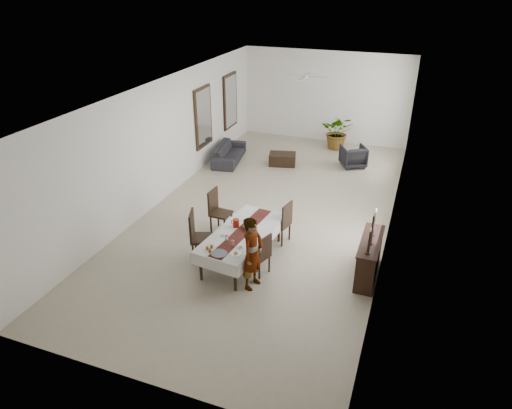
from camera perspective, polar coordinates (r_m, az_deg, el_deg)
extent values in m
cube|color=#B8AE92|center=(11.98, 1.85, -0.75)|extent=(6.00, 12.00, 0.00)
cube|color=white|center=(10.86, 2.11, 14.34)|extent=(6.00, 12.00, 0.02)
cube|color=white|center=(16.88, 8.64, 13.14)|extent=(6.00, 0.02, 3.20)
cube|color=white|center=(6.60, -15.20, -11.41)|extent=(6.00, 0.02, 3.20)
cube|color=white|center=(12.53, -11.27, 7.99)|extent=(0.02, 12.00, 3.20)
cube|color=white|center=(10.83, 17.23, 4.19)|extent=(0.02, 12.00, 3.20)
cube|color=black|center=(9.69, -1.73, -3.61)|extent=(1.15, 2.26, 0.05)
cylinder|color=black|center=(9.31, -6.92, -7.69)|extent=(0.07, 0.07, 0.63)
cylinder|color=black|center=(8.96, -2.62, -9.06)|extent=(0.07, 0.07, 0.63)
cylinder|color=black|center=(10.80, -0.95, -2.17)|extent=(0.07, 0.07, 0.63)
cylinder|color=black|center=(10.50, 2.89, -3.13)|extent=(0.07, 0.07, 0.63)
cube|color=silver|center=(9.67, -1.73, -3.47)|extent=(1.33, 2.44, 0.01)
cube|color=silver|center=(9.97, -4.39, -3.40)|extent=(0.28, 2.31, 0.27)
cube|color=silver|center=(9.53, 1.08, -4.88)|extent=(0.28, 2.31, 0.27)
cube|color=silver|center=(8.91, -5.31, -7.57)|extent=(1.06, 0.13, 0.27)
cube|color=silver|center=(10.64, 1.26, -1.24)|extent=(1.06, 0.13, 0.27)
cube|color=maroon|center=(9.67, -1.73, -3.43)|extent=(0.58, 2.28, 0.00)
cylinder|color=maroon|center=(9.82, -2.52, -2.32)|extent=(0.15, 0.15, 0.18)
torus|color=#99260B|center=(9.86, -2.91, -2.22)|extent=(0.11, 0.03, 0.11)
cylinder|color=white|center=(9.15, -2.90, -4.85)|extent=(0.06, 0.06, 0.15)
cylinder|color=white|center=(9.30, -3.69, -4.29)|extent=(0.06, 0.06, 0.15)
cylinder|color=silver|center=(9.65, -1.37, -2.99)|extent=(0.06, 0.06, 0.15)
cylinder|color=silver|center=(9.14, -1.86, -5.23)|extent=(0.08, 0.08, 0.05)
cylinder|color=silver|center=(9.15, -1.86, -5.34)|extent=(0.14, 0.14, 0.01)
cylinder|color=silver|center=(9.54, -4.07, -3.78)|extent=(0.08, 0.08, 0.05)
cylinder|color=white|center=(9.55, -4.07, -3.89)|extent=(0.14, 0.14, 0.01)
cylinder|color=white|center=(8.94, -2.54, -6.21)|extent=(0.22, 0.22, 0.01)
sphere|color=#DDB46C|center=(8.93, -2.55, -6.07)|extent=(0.08, 0.08, 0.08)
cylinder|color=white|center=(9.29, -5.20, -4.90)|extent=(0.22, 0.22, 0.01)
cylinder|color=silver|center=(10.17, -1.83, -1.76)|extent=(0.22, 0.22, 0.01)
cylinder|color=#39383D|center=(8.97, -4.64, -6.13)|extent=(0.32, 0.32, 0.02)
cylinder|color=brown|center=(9.03, -5.81, -5.76)|extent=(0.06, 0.06, 0.07)
cylinder|color=brown|center=(9.11, -6.11, -5.45)|extent=(0.06, 0.06, 0.07)
cylinder|color=brown|center=(9.16, -5.57, -5.25)|extent=(0.06, 0.06, 0.07)
cylinder|color=brown|center=(9.80, -0.87, -2.68)|extent=(0.27, 0.27, 0.09)
sphere|color=maroon|center=(9.77, -0.68, -2.32)|extent=(0.08, 0.08, 0.08)
sphere|color=#598527|center=(9.80, -0.99, -2.22)|extent=(0.07, 0.07, 0.07)
sphere|color=gold|center=(9.73, -1.00, -2.45)|extent=(0.08, 0.08, 0.08)
cube|color=black|center=(9.40, 0.30, -6.41)|extent=(0.50, 0.50, 0.04)
cylinder|color=black|center=(9.34, 0.42, -8.28)|extent=(0.05, 0.05, 0.39)
cylinder|color=black|center=(9.54, 1.66, -7.43)|extent=(0.05, 0.05, 0.39)
cylinder|color=black|center=(9.51, -1.08, -7.56)|extent=(0.05, 0.05, 0.39)
cylinder|color=black|center=(9.71, 0.17, -6.74)|extent=(0.05, 0.05, 0.39)
cube|color=black|center=(9.16, 1.16, -5.41)|extent=(0.17, 0.38, 0.50)
cube|color=black|center=(10.46, 2.94, -2.43)|extent=(0.51, 0.51, 0.05)
cylinder|color=black|center=(10.37, 3.26, -4.24)|extent=(0.05, 0.05, 0.43)
cylinder|color=black|center=(10.64, 4.21, -3.40)|extent=(0.05, 0.05, 0.43)
cylinder|color=black|center=(10.52, 1.60, -3.70)|extent=(0.05, 0.05, 0.43)
cylinder|color=black|center=(10.78, 2.57, -2.89)|extent=(0.05, 0.05, 0.43)
cube|color=black|center=(10.23, 3.92, -1.30)|extent=(0.13, 0.43, 0.55)
cube|color=black|center=(9.86, -6.66, -4.24)|extent=(0.61, 0.61, 0.05)
cylinder|color=black|center=(10.19, -7.54, -4.92)|extent=(0.06, 0.06, 0.48)
cylinder|color=black|center=(9.86, -7.85, -6.14)|extent=(0.06, 0.06, 0.48)
cylinder|color=black|center=(10.14, -5.34, -4.96)|extent=(0.06, 0.06, 0.48)
cylinder|color=black|center=(9.81, -5.57, -6.19)|extent=(0.06, 0.06, 0.48)
cube|color=black|center=(9.72, -8.04, -2.57)|extent=(0.20, 0.47, 0.61)
cube|color=black|center=(10.86, -4.40, -1.15)|extent=(0.48, 0.48, 0.05)
cylinder|color=black|center=(11.20, -4.74, -1.67)|extent=(0.05, 0.05, 0.44)
cylinder|color=black|center=(10.92, -5.65, -2.52)|extent=(0.05, 0.05, 0.44)
cylinder|color=black|center=(11.05, -3.06, -2.05)|extent=(0.05, 0.05, 0.44)
cylinder|color=black|center=(10.77, -3.94, -2.92)|extent=(0.05, 0.05, 0.44)
cube|color=black|center=(10.81, -5.41, 0.49)|extent=(0.07, 0.45, 0.57)
imported|color=gray|center=(8.83, -0.44, -6.12)|extent=(0.47, 0.62, 1.53)
cube|color=black|center=(9.58, 13.92, -6.61)|extent=(0.36, 1.37, 0.82)
cube|color=black|center=(9.36, 14.21, -4.45)|extent=(0.40, 1.42, 0.03)
cylinder|color=black|center=(8.92, 13.80, -5.90)|extent=(0.09, 0.09, 0.03)
cylinder|color=black|center=(8.79, 13.97, -4.58)|extent=(0.05, 0.05, 0.46)
cylinder|color=white|center=(8.66, 14.17, -3.09)|extent=(0.03, 0.03, 0.07)
cylinder|color=black|center=(9.23, 14.11, -4.72)|extent=(0.09, 0.09, 0.03)
cylinder|color=black|center=(9.07, 14.33, -3.06)|extent=(0.05, 0.05, 0.59)
cylinder|color=beige|center=(8.91, 14.57, -1.21)|extent=(0.03, 0.03, 0.07)
cylinder|color=black|center=(9.54, 14.41, -3.63)|extent=(0.09, 0.09, 0.03)
cylinder|color=black|center=(9.41, 14.59, -2.24)|extent=(0.05, 0.05, 0.50)
cylinder|color=silver|center=(9.28, 14.79, -0.70)|extent=(0.03, 0.03, 0.07)
imported|color=#2B292E|center=(15.10, -3.38, 6.46)|extent=(1.04, 1.99, 0.55)
imported|color=#252328|center=(14.95, 12.06, 5.92)|extent=(1.00, 1.00, 0.68)
cube|color=black|center=(14.83, 3.31, 5.69)|extent=(0.95, 0.75, 0.38)
imported|color=#274F1F|center=(16.35, 10.21, 8.92)|extent=(1.13, 0.99, 1.21)
cube|color=black|center=(14.34, -6.62, 10.77)|extent=(0.06, 1.05, 1.85)
cube|color=silver|center=(14.33, -6.50, 10.76)|extent=(0.01, 0.90, 1.70)
cube|color=black|center=(16.17, -3.26, 12.79)|extent=(0.06, 1.05, 1.85)
cube|color=silver|center=(16.16, -3.14, 12.78)|extent=(0.01, 0.90, 1.70)
cylinder|color=silver|center=(13.70, 6.24, 16.48)|extent=(0.04, 0.04, 0.20)
cylinder|color=white|center=(13.74, 6.20, 15.66)|extent=(0.16, 0.16, 0.08)
cube|color=silver|center=(14.07, 6.58, 15.91)|extent=(0.10, 0.55, 0.01)
cube|color=silver|center=(13.41, 5.80, 15.39)|extent=(0.10, 0.55, 0.01)
cube|color=silver|center=(13.66, 7.67, 15.51)|extent=(0.55, 0.10, 0.01)
cube|color=white|center=(13.83, 4.74, 15.80)|extent=(0.55, 0.10, 0.01)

